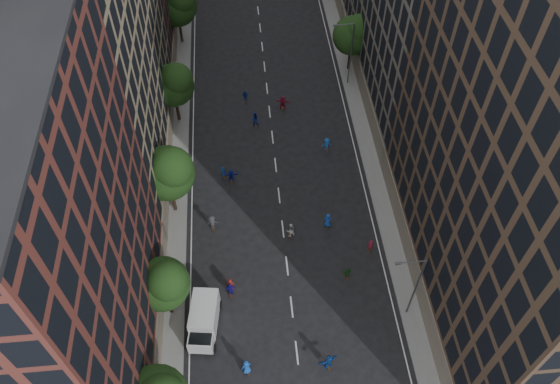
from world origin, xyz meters
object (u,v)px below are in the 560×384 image
(streetlamp_near, at_px, (414,285))
(cargo_van, at_px, (204,320))
(streetlamp_far, at_px, (349,51))
(skater_0, at_px, (247,367))

(streetlamp_near, height_order, cargo_van, streetlamp_near)
(streetlamp_far, xyz_separation_m, cargo_van, (-18.44, -32.82, -3.70))
(streetlamp_far, bearing_deg, skater_0, -111.72)
(skater_0, bearing_deg, cargo_van, -73.80)
(streetlamp_far, relative_size, skater_0, 4.74)
(streetlamp_near, distance_m, cargo_van, 18.81)
(cargo_van, height_order, skater_0, cargo_van)
(streetlamp_near, bearing_deg, skater_0, -163.88)
(streetlamp_near, height_order, skater_0, streetlamp_near)
(streetlamp_near, bearing_deg, streetlamp_far, 90.00)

